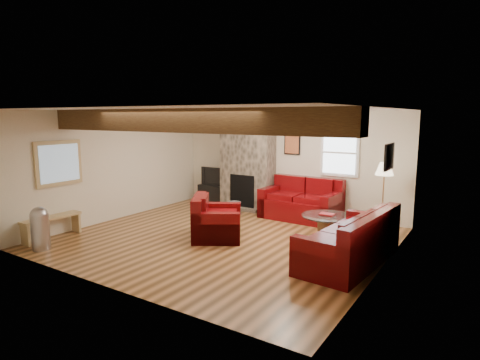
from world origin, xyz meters
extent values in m
plane|color=#513215|center=(0.00, 0.00, 0.00)|extent=(8.00, 8.00, 0.00)
plane|color=silver|center=(0.00, 0.00, 2.50)|extent=(8.00, 8.00, 0.00)
plane|color=beige|center=(0.00, 2.75, 1.25)|extent=(8.00, 0.00, 8.00)
plane|color=beige|center=(0.00, -2.75, 1.25)|extent=(8.00, 0.00, 8.00)
plane|color=beige|center=(-3.00, 0.00, 1.25)|extent=(0.00, 7.50, 7.50)
plane|color=beige|center=(3.00, 0.00, 1.25)|extent=(0.00, 7.50, 7.50)
cube|color=#311A0E|center=(0.00, -1.25, 2.31)|extent=(6.00, 0.36, 0.38)
cube|color=#3B372E|center=(-1.00, 2.50, 1.25)|extent=(1.40, 0.50, 2.50)
cube|color=black|center=(-1.00, 2.25, 0.45)|extent=(0.70, 0.06, 0.90)
cube|color=#3B372E|center=(-1.00, 2.20, 0.04)|extent=(1.00, 0.25, 0.08)
cylinder|color=#482F17|center=(1.71, 1.04, 0.02)|extent=(0.65, 0.65, 0.04)
cylinder|color=#482F17|center=(1.71, 1.04, 0.22)|extent=(0.35, 0.35, 0.44)
cylinder|color=silver|center=(1.71, 1.04, 0.47)|extent=(0.98, 0.98, 0.02)
cube|color=maroon|center=(1.71, 1.04, 0.49)|extent=(0.27, 0.20, 0.03)
cube|color=black|center=(-2.02, 2.53, 0.25)|extent=(1.00, 0.40, 0.50)
imported|color=black|center=(-2.02, 2.53, 0.75)|extent=(0.86, 0.11, 0.50)
cylinder|color=#B08249|center=(2.48, 2.19, 0.01)|extent=(0.26, 0.26, 0.03)
cylinder|color=#B08249|center=(2.48, 2.19, 0.65)|extent=(0.03, 0.03, 1.30)
cone|color=#FFECC1|center=(2.48, 2.19, 1.31)|extent=(0.37, 0.37, 0.26)
camera|label=1|loc=(4.39, -6.22, 2.39)|focal=30.00mm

